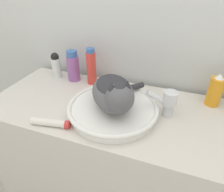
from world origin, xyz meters
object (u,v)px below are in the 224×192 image
at_px(shampoo_bottle_tall, 91,67).
at_px(mouthwash_bottle, 73,66).
at_px(cream_tube, 51,123).
at_px(deodorant_stick, 56,65).
at_px(cat, 114,92).
at_px(faucet, 168,102).
at_px(spray_bottle_trigger, 215,91).

height_order(shampoo_bottle_tall, mouthwash_bottle, shampoo_bottle_tall).
bearing_deg(mouthwash_bottle, cream_tube, -74.03).
bearing_deg(mouthwash_bottle, deodorant_stick, -180.00).
distance_m(mouthwash_bottle, deodorant_stick, 0.12).
distance_m(cat, cream_tube, 0.29).
height_order(faucet, cream_tube, faucet).
bearing_deg(faucet, deodorant_stick, -31.58).
relative_size(shampoo_bottle_tall, spray_bottle_trigger, 1.27).
bearing_deg(spray_bottle_trigger, faucet, -140.34).
bearing_deg(faucet, mouthwash_bottle, -34.34).
xyz_separation_m(shampoo_bottle_tall, deodorant_stick, (-0.23, -0.00, -0.02)).
bearing_deg(mouthwash_bottle, faucet, -16.55).
bearing_deg(deodorant_stick, spray_bottle_trigger, 0.00).
bearing_deg(cream_tube, deodorant_stick, 119.87).
height_order(mouthwash_bottle, spray_bottle_trigger, mouthwash_bottle).
xyz_separation_m(spray_bottle_trigger, cream_tube, (-0.63, -0.40, -0.06)).
bearing_deg(shampoo_bottle_tall, cat, -48.25).
height_order(faucet, deodorant_stick, deodorant_stick).
bearing_deg(shampoo_bottle_tall, faucet, -20.59).
bearing_deg(faucet, cream_tube, 10.85).
distance_m(cat, deodorant_stick, 0.52).
bearing_deg(shampoo_bottle_tall, spray_bottle_trigger, 0.00).
height_order(cat, shampoo_bottle_tall, cat).
relative_size(faucet, cream_tube, 0.79).
bearing_deg(cat, spray_bottle_trigger, 88.37).
height_order(shampoo_bottle_tall, spray_bottle_trigger, shampoo_bottle_tall).
xyz_separation_m(faucet, deodorant_stick, (-0.66, 0.16, 0.00)).
xyz_separation_m(mouthwash_bottle, spray_bottle_trigger, (0.74, 0.00, -0.01)).
height_order(spray_bottle_trigger, cream_tube, spray_bottle_trigger).
height_order(faucet, mouthwash_bottle, mouthwash_bottle).
bearing_deg(deodorant_stick, cream_tube, -60.13).
relative_size(deodorant_stick, cream_tube, 0.89).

